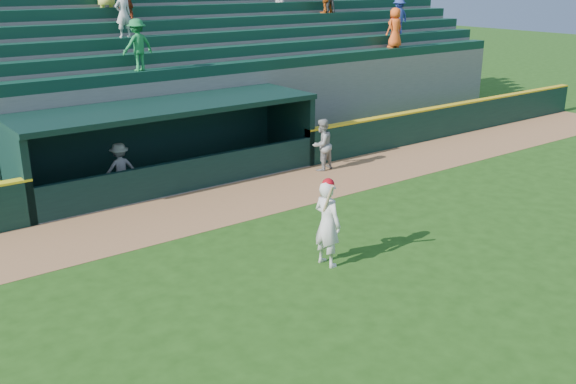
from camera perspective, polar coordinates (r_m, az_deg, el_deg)
name	(u,v)px	position (r m, az deg, el deg)	size (l,w,h in m)	color
ground	(331,265)	(14.44, 3.82, -6.53)	(120.00, 120.00, 0.00)	#1F4511
warning_track	(218,205)	(18.14, -6.24, -1.19)	(40.00, 3.00, 0.01)	#99673D
field_wall_right	(457,119)	(27.08, 14.77, 6.27)	(15.50, 0.30, 1.20)	black
wall_stripe_right	(458,104)	(26.96, 14.88, 7.58)	(15.50, 0.32, 0.06)	yellow
dugout_player_front	(322,145)	(21.16, 3.02, 4.21)	(0.84, 0.65, 1.72)	#989893
dugout_player_inside	(120,168)	(19.48, -14.69, 2.04)	(0.99, 0.57, 1.53)	gray
dugout	(165,137)	(20.39, -10.86, 4.79)	(9.40, 2.80, 2.46)	slate
stands	(107,85)	(24.32, -15.76, 9.15)	(34.50, 6.30, 7.46)	slate
batter_at_plate	(327,222)	(14.10, 3.53, -2.71)	(0.56, 0.85, 2.04)	silver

